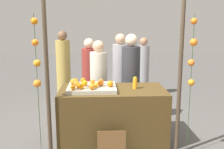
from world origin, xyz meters
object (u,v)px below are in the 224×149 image
orange_0 (73,82)px  orange_1 (79,85)px  chalkboard_sign (112,146)px  stall_counter (113,115)px  vendor_right (131,82)px  juice_bottle (135,83)px  vendor_left (99,86)px

orange_0 → orange_1: 0.25m
chalkboard_sign → stall_counter: bearing=85.6°
orange_0 → vendor_right: size_ratio=0.05×
stall_counter → vendor_right: 0.93m
juice_bottle → chalkboard_sign: 1.04m
orange_0 → juice_bottle: size_ratio=0.48×
stall_counter → juice_bottle: size_ratio=8.66×
orange_1 → vendor_left: vendor_left is taller
orange_1 → chalkboard_sign: (0.46, -0.47, -0.74)m
juice_bottle → vendor_left: 0.95m
orange_1 → juice_bottle: 0.87m
stall_counter → chalkboard_sign: (-0.05, -0.61, -0.22)m
stall_counter → vendor_left: vendor_left is taller
chalkboard_sign → orange_1: bearing=134.5°
orange_0 → vendor_left: bearing=58.4°
orange_0 → chalkboard_sign: (0.57, -0.70, -0.75)m
stall_counter → vendor_left: bearing=105.9°
stall_counter → orange_1: (-0.51, -0.14, 0.53)m
orange_0 → vendor_right: 1.22m
orange_0 → juice_bottle: 0.97m
vendor_left → chalkboard_sign: bearing=-83.0°
vendor_left → orange_1: bearing=-108.6°
vendor_right → vendor_left: bearing=-176.9°
stall_counter → vendor_left: (-0.21, 0.74, 0.30)m
juice_bottle → chalkboard_sign: juice_bottle is taller
orange_1 → vendor_left: bearing=71.4°
orange_0 → stall_counter: bearing=-8.5°
vendor_left → stall_counter: bearing=-74.1°
juice_bottle → chalkboard_sign: size_ratio=0.43×
chalkboard_sign → vendor_left: 1.45m
stall_counter → juice_bottle: juice_bottle is taller
orange_0 → vendor_left: vendor_left is taller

